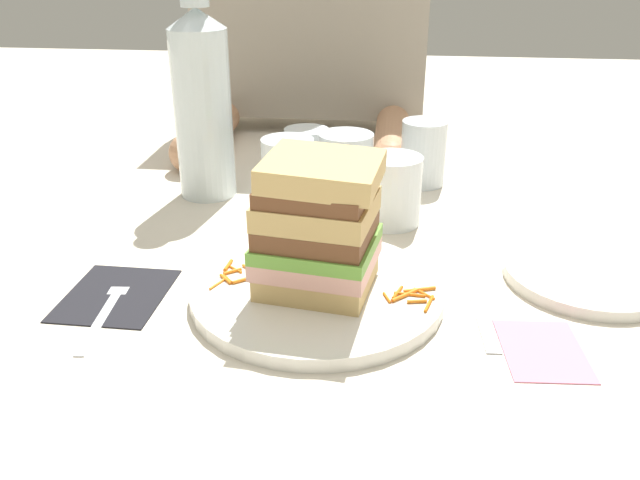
{
  "coord_description": "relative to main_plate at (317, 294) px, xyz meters",
  "views": [
    {
      "loc": [
        0.06,
        -0.59,
        0.35
      ],
      "look_at": [
        -0.01,
        0.03,
        0.05
      ],
      "focal_mm": 36.83,
      "sensor_mm": 36.0,
      "label": 1
    }
  ],
  "objects": [
    {
      "name": "carrot_shred_12",
      "position": [
        0.11,
        -0.0,
        0.01
      ],
      "size": [
        0.02,
        0.02,
        0.0
      ],
      "primitive_type": "cylinder",
      "rotation": [
        0.0,
        1.57,
        2.38
      ],
      "color": "orange",
      "rests_on": "main_plate"
    },
    {
      "name": "empty_tumbler_0",
      "position": [
        0.01,
        0.31,
        0.04
      ],
      "size": [
        0.08,
        0.08,
        0.09
      ],
      "primitive_type": "cylinder",
      "color": "silver",
      "rests_on": "ground_plane"
    },
    {
      "name": "empty_tumbler_1",
      "position": [
        0.12,
        0.36,
        0.04
      ],
      "size": [
        0.07,
        0.07,
        0.1
      ],
      "primitive_type": "cylinder",
      "color": "silver",
      "rests_on": "ground_plane"
    },
    {
      "name": "carrot_shred_13",
      "position": [
        0.09,
        -0.01,
        0.01
      ],
      "size": [
        0.03,
        0.03,
        0.0
      ],
      "primitive_type": "cylinder",
      "rotation": [
        0.0,
        1.57,
        0.78
      ],
      "color": "orange",
      "rests_on": "main_plate"
    },
    {
      "name": "sandwich",
      "position": [
        0.0,
        0.0,
        0.07
      ],
      "size": [
        0.13,
        0.12,
        0.14
      ],
      "color": "tan",
      "rests_on": "main_plate"
    },
    {
      "name": "carrot_shred_10",
      "position": [
        0.1,
        -0.02,
        0.01
      ],
      "size": [
        0.02,
        0.01,
        0.0
      ],
      "primitive_type": "cylinder",
      "rotation": [
        0.0,
        1.57,
        0.19
      ],
      "color": "orange",
      "rests_on": "main_plate"
    },
    {
      "name": "knife",
      "position": [
        0.17,
        0.02,
        -0.01
      ],
      "size": [
        0.03,
        0.2,
        0.0
      ],
      "color": "silver",
      "rests_on": "ground_plane"
    },
    {
      "name": "carrot_shred_7",
      "position": [
        -0.09,
        0.01,
        0.01
      ],
      "size": [
        0.01,
        0.02,
        0.0
      ],
      "primitive_type": "cylinder",
      "rotation": [
        0.0,
        1.57,
        5.43
      ],
      "color": "orange",
      "rests_on": "main_plate"
    },
    {
      "name": "water_bottle",
      "position": [
        -0.19,
        0.28,
        0.13
      ],
      "size": [
        0.08,
        0.08,
        0.3
      ],
      "color": "silver",
      "rests_on": "ground_plane"
    },
    {
      "name": "main_plate",
      "position": [
        0.0,
        0.0,
        0.0
      ],
      "size": [
        0.26,
        0.26,
        0.01
      ],
      "primitive_type": "cylinder",
      "color": "white",
      "rests_on": "ground_plane"
    },
    {
      "name": "carrot_shred_0",
      "position": [
        -0.09,
        0.03,
        0.01
      ],
      "size": [
        0.02,
        0.01,
        0.0
      ],
      "primitive_type": "cylinder",
      "rotation": [
        0.0,
        1.57,
        2.47
      ],
      "color": "orange",
      "rests_on": "main_plate"
    },
    {
      "name": "carrot_shred_2",
      "position": [
        -0.1,
        0.0,
        0.01
      ],
      "size": [
        0.02,
        0.02,
        0.0
      ],
      "primitive_type": "cylinder",
      "rotation": [
        0.0,
        1.57,
        2.29
      ],
      "color": "orange",
      "rests_on": "main_plate"
    },
    {
      "name": "carrot_shred_14",
      "position": [
        0.07,
        -0.01,
        0.01
      ],
      "size": [
        0.01,
        0.02,
        0.0
      ],
      "primitive_type": "cylinder",
      "rotation": [
        0.0,
        1.57,
        5.08
      ],
      "color": "orange",
      "rests_on": "main_plate"
    },
    {
      "name": "carrot_shred_4",
      "position": [
        -0.08,
        0.03,
        0.01
      ],
      "size": [
        0.02,
        0.02,
        0.0
      ],
      "primitive_type": "cylinder",
      "rotation": [
        0.0,
        1.57,
        2.4
      ],
      "color": "orange",
      "rests_on": "main_plate"
    },
    {
      "name": "carrot_shred_3",
      "position": [
        -0.1,
        -0.0,
        0.01
      ],
      "size": [
        0.01,
        0.03,
        0.0
      ],
      "primitive_type": "cylinder",
      "rotation": [
        0.0,
        1.57,
        4.29
      ],
      "color": "orange",
      "rests_on": "main_plate"
    },
    {
      "name": "fork",
      "position": [
        -0.21,
        -0.04,
        -0.0
      ],
      "size": [
        0.03,
        0.17,
        0.0
      ],
      "color": "silver",
      "rests_on": "napkin_dark"
    },
    {
      "name": "carrot_shred_8",
      "position": [
        0.11,
        -0.02,
        0.01
      ],
      "size": [
        0.01,
        0.03,
        0.0
      ],
      "primitive_type": "cylinder",
      "rotation": [
        0.0,
        1.57,
        1.3
      ],
      "color": "orange",
      "rests_on": "main_plate"
    },
    {
      "name": "carrot_shred_15",
      "position": [
        0.08,
        -0.0,
        0.01
      ],
      "size": [
        0.01,
        0.03,
        0.0
      ],
      "primitive_type": "cylinder",
      "rotation": [
        0.0,
        1.57,
        4.37
      ],
      "color": "orange",
      "rests_on": "main_plate"
    },
    {
      "name": "ground_plane",
      "position": [
        0.01,
        0.0,
        -0.01
      ],
      "size": [
        3.0,
        3.0,
        0.0
      ],
      "primitive_type": "plane",
      "color": "beige"
    },
    {
      "name": "carrot_shred_6",
      "position": [
        -0.09,
        0.02,
        0.01
      ],
      "size": [
        0.02,
        0.02,
        0.0
      ],
      "primitive_type": "cylinder",
      "rotation": [
        0.0,
        1.57,
        3.81
      ],
      "color": "orange",
      "rests_on": "main_plate"
    },
    {
      "name": "carrot_shred_1",
      "position": [
        -0.08,
        0.01,
        0.01
      ],
      "size": [
        0.02,
        0.02,
        0.0
      ],
      "primitive_type": "cylinder",
      "rotation": [
        0.0,
        1.57,
        0.65
      ],
      "color": "orange",
      "rests_on": "main_plate"
    },
    {
      "name": "carrot_shred_9",
      "position": [
        0.09,
        -0.01,
        0.01
      ],
      "size": [
        0.03,
        0.01,
        0.0
      ],
      "primitive_type": "cylinder",
      "rotation": [
        0.0,
        1.57,
        6.19
      ],
      "color": "orange",
      "rests_on": "main_plate"
    },
    {
      "name": "napkin_pink",
      "position": [
        0.21,
        -0.07,
        -0.01
      ],
      "size": [
        0.08,
        0.1,
        0.0
      ],
      "primitive_type": "cube",
      "rotation": [
        0.0,
        0.0,
        0.07
      ],
      "color": "pink",
      "rests_on": "ground_plane"
    },
    {
      "name": "napkin_dark",
      "position": [
        -0.21,
        -0.01,
        -0.01
      ],
      "size": [
        0.1,
        0.12,
        0.0
      ],
      "primitive_type": "cube",
      "rotation": [
        0.0,
        0.0,
        -0.01
      ],
      "color": "black",
      "rests_on": "ground_plane"
    },
    {
      "name": "empty_tumbler_3",
      "position": [
        -0.06,
        0.38,
        0.03
      ],
      "size": [
        0.07,
        0.07,
        0.07
      ],
      "primitive_type": "cylinder",
      "color": "silver",
      "rests_on": "ground_plane"
    },
    {
      "name": "carrot_shred_5",
      "position": [
        -0.1,
        0.03,
        0.01
      ],
      "size": [
        0.01,
        0.02,
        0.0
      ],
      "primitive_type": "cylinder",
      "rotation": [
        0.0,
        1.57,
        4.64
      ],
      "color": "orange",
      "rests_on": "main_plate"
    },
    {
      "name": "carrot_shred_11",
      "position": [
        0.1,
        0.0,
        0.01
      ],
      "size": [
        0.03,
        0.01,
        0.0
      ],
      "primitive_type": "cylinder",
      "rotation": [
        0.0,
        1.57,
        0.33
      ],
      "color": "orange",
      "rests_on": "main_plate"
    },
    {
      "name": "empty_tumbler_2",
      "position": [
        -0.07,
        0.25,
        0.04
      ],
      "size": [
        0.07,
        0.07,
        0.1
      ],
      "primitive_type": "cylinder",
      "color": "silver",
      "rests_on": "ground_plane"
    },
    {
      "name": "juice_glass",
      "position": [
        0.07,
        0.21,
        0.03
      ],
      "size": [
        0.08,
        0.08,
        0.09
      ],
      "color": "white",
      "rests_on": "ground_plane"
    },
    {
      "name": "side_plate",
      "position": [
        0.29,
        0.08,
        -0.0
      ],
      "size": [
        0.18,
        0.18,
        0.01
      ],
      "primitive_type": "cylinder",
      "color": "white",
      "rests_on": "ground_plane"
    }
  ]
}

